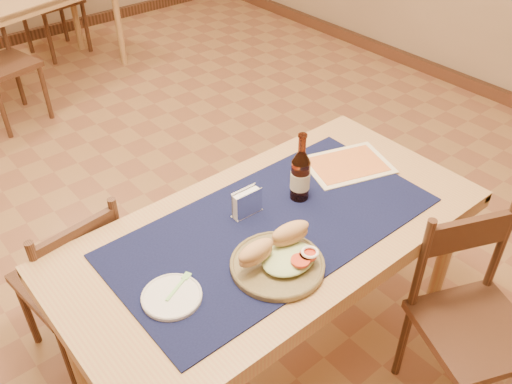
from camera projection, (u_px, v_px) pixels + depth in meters
main_table at (273, 243)px, 2.02m from camera, size 1.60×0.80×0.75m
placemat at (274, 226)px, 1.97m from camera, size 1.20×0.60×0.01m
baseboard at (172, 250)px, 2.88m from camera, size 6.00×7.00×0.10m
back_table at (23, 2)px, 4.20m from camera, size 1.62×1.09×0.75m
chair_main_far at (74, 279)px, 2.20m from camera, size 0.42×0.42×0.82m
chair_main_near at (471, 319)px, 2.02m from camera, size 0.52×0.52×0.85m
sandwich_plate at (279, 258)px, 1.79m from camera, size 0.32×0.32×0.12m
side_plate at (172, 296)px, 1.69m from camera, size 0.19×0.19×0.02m
fork at (180, 284)px, 1.72m from camera, size 0.13×0.07×0.00m
beer_bottle at (300, 175)px, 2.04m from camera, size 0.08×0.08×0.28m
napkin_holder at (247, 203)px, 1.99m from camera, size 0.12×0.05×0.11m
menu_card at (347, 165)px, 2.27m from camera, size 0.41×0.35×0.01m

